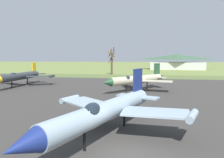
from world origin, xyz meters
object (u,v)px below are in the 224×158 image
Objects in this scene: jet_fighter_front_right at (19,76)px; jet_fighter_rear_center at (106,110)px; jet_fighter_rear_right at (137,79)px; visitor_building at (176,62)px.

jet_fighter_rear_center reaches higher than jet_fighter_front_right.
jet_fighter_rear_right is 70.79m from visitor_building.
visitor_building is (16.49, 68.82, 1.76)m from jet_fighter_rear_right.
jet_fighter_rear_center is 1.15× the size of jet_fighter_rear_right.
jet_fighter_front_right is 77.70m from visitor_building.
jet_fighter_front_right is at bearing 134.33° from jet_fighter_rear_center.
jet_fighter_front_right is 0.55× the size of visitor_building.
jet_fighter_rear_right reaches higher than jet_fighter_rear_center.
jet_fighter_rear_right is 0.42× the size of visitor_building.
jet_fighter_front_right is 1.13× the size of jet_fighter_rear_center.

